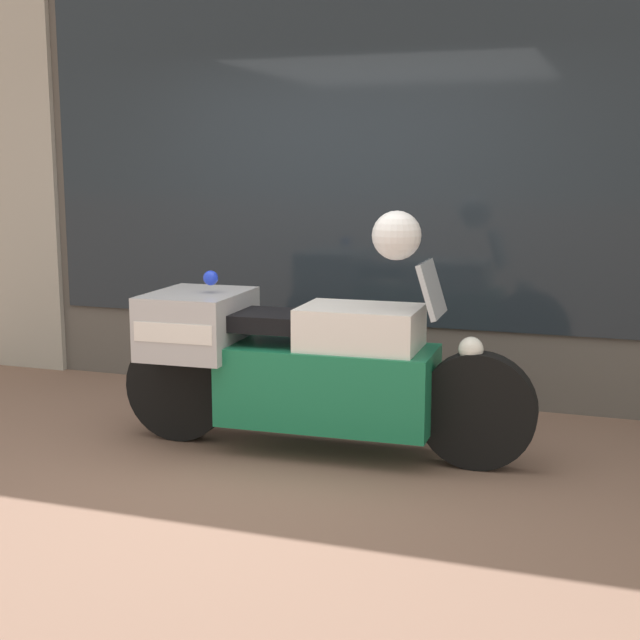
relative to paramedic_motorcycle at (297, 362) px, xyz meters
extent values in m
plane|color=#7A5B4C|center=(-0.15, -0.46, -0.54)|extent=(60.00, 60.00, 0.00)
cube|color=#56514C|center=(-0.15, 1.54, 1.32)|extent=(6.87, 0.40, 3.73)
cube|color=#A39E93|center=(-3.08, 1.56, 1.32)|extent=(1.02, 0.55, 3.73)
cube|color=#1E262D|center=(0.32, 1.32, 1.37)|extent=(5.63, 0.02, 2.73)
cube|color=slate|center=(0.28, 1.55, -0.27)|extent=(5.41, 0.30, 0.55)
cube|color=silver|center=(0.28, 1.69, 0.71)|extent=(5.41, 0.02, 1.44)
cube|color=beige|center=(0.28, 1.55, 1.42)|extent=(5.41, 0.30, 0.02)
cube|color=#C68E19|center=(-1.42, 1.55, 1.46)|extent=(0.18, 0.04, 0.05)
cube|color=#195623|center=(0.28, 1.55, 1.46)|extent=(0.18, 0.04, 0.05)
cube|color=#2866B7|center=(-1.63, 1.48, 0.14)|extent=(0.19, 0.03, 0.27)
cube|color=red|center=(-0.35, 1.48, 0.14)|extent=(0.19, 0.03, 0.27)
cube|color=yellow|center=(0.92, 1.48, 0.14)|extent=(0.19, 0.03, 0.27)
cylinder|color=black|center=(1.06, 0.04, -0.21)|extent=(0.67, 0.17, 0.66)
cylinder|color=black|center=(-0.77, -0.03, -0.21)|extent=(0.67, 0.17, 0.66)
cube|color=#19754C|center=(0.19, 0.01, -0.13)|extent=(1.27, 0.59, 0.47)
cube|color=white|center=(0.38, 0.02, 0.21)|extent=(0.70, 0.51, 0.27)
cube|color=black|center=(-0.09, 0.00, 0.24)|extent=(0.74, 0.43, 0.10)
cube|color=#B7B7BC|center=(-0.64, -0.03, 0.20)|extent=(0.57, 0.71, 0.38)
cube|color=white|center=(-0.64, -0.03, 0.20)|extent=(0.52, 0.72, 0.11)
cube|color=#B2BCC6|center=(0.79, 0.03, 0.47)|extent=(0.14, 0.38, 0.31)
sphere|color=white|center=(1.02, 0.04, 0.14)|extent=(0.14, 0.14, 0.14)
sphere|color=blue|center=(-0.55, -0.02, 0.48)|extent=(0.09, 0.09, 0.09)
sphere|color=white|center=(0.59, 0.02, 0.76)|extent=(0.28, 0.28, 0.28)
camera|label=1|loc=(1.83, -4.80, 1.16)|focal=50.00mm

